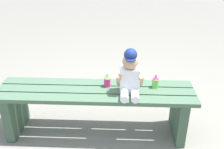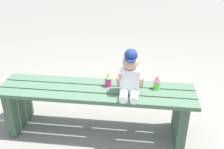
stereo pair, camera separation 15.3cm
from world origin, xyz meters
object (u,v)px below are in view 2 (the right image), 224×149
(child_figure, at_px, (130,75))
(sippy_cup_right, at_px, (157,83))
(park_bench, at_px, (96,102))
(sippy_cup_left, at_px, (108,80))

(child_figure, height_order, sippy_cup_right, child_figure)
(park_bench, xyz_separation_m, sippy_cup_right, (0.54, 0.07, 0.20))
(child_figure, relative_size, sippy_cup_left, 3.26)
(child_figure, bearing_deg, sippy_cup_right, 23.44)
(child_figure, height_order, sippy_cup_left, child_figure)
(child_figure, bearing_deg, sippy_cup_left, 153.09)
(park_bench, distance_m, sippy_cup_left, 0.24)
(park_bench, relative_size, sippy_cup_right, 14.38)
(child_figure, xyz_separation_m, sippy_cup_left, (-0.20, 0.10, -0.12))
(sippy_cup_right, bearing_deg, child_figure, -156.56)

